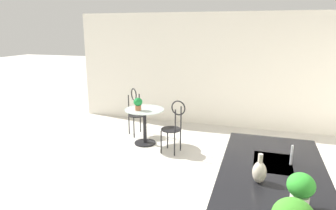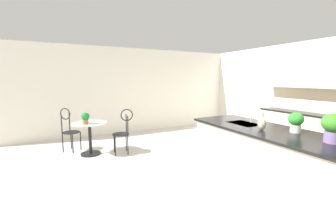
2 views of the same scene
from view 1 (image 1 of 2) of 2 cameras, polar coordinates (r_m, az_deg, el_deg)
name	(u,v)px [view 1 (image 1 of 2)]	position (r m, az deg, el deg)	size (l,w,h in m)	color
wall_left_window	(232,71)	(7.34, 12.01, 6.24)	(0.12, 7.80, 2.70)	silver
bistro_table	(145,123)	(6.24, -4.40, -3.40)	(0.80, 0.80, 0.74)	black
chair_near_window	(174,124)	(5.74, 1.09, -3.62)	(0.43, 0.51, 1.04)	black
chair_by_island	(136,110)	(6.79, -6.07, -0.86)	(0.54, 0.54, 1.04)	black
sink_faucet	(292,155)	(3.50, 22.20, -8.71)	(0.02, 0.02, 0.22)	#B2B5BA
potted_plant_on_table	(138,103)	(6.06, -5.65, 0.35)	(0.18, 0.18, 0.25)	#9E603D
potted_plant_counter_near	(301,189)	(2.71, 23.67, -14.25)	(0.22, 0.22, 0.31)	beige
vase_on_counter	(259,172)	(3.02, 16.80, -11.91)	(0.13, 0.13, 0.29)	#BCB29E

